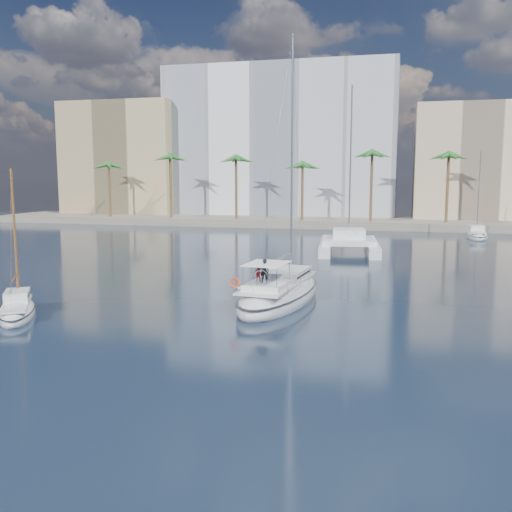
# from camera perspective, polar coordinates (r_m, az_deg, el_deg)

# --- Properties ---
(ground) EXTENTS (160.00, 160.00, 0.00)m
(ground) POSITION_cam_1_polar(r_m,az_deg,el_deg) (36.36, -1.80, -5.17)
(ground) COLOR black
(ground) RESTS_ON ground
(quay) EXTENTS (120.00, 14.00, 1.20)m
(quay) POSITION_cam_1_polar(r_m,az_deg,el_deg) (95.84, 8.26, 3.35)
(quay) COLOR gray
(quay) RESTS_ON ground
(building_modern) EXTENTS (42.00, 16.00, 28.00)m
(building_modern) POSITION_cam_1_polar(r_m,az_deg,el_deg) (109.37, 2.68, 11.02)
(building_modern) COLOR white
(building_modern) RESTS_ON ground
(building_tan_left) EXTENTS (22.00, 14.00, 22.00)m
(building_tan_left) POSITION_cam_1_polar(r_m,az_deg,el_deg) (115.32, -12.71, 9.19)
(building_tan_left) COLOR tan
(building_tan_left) RESTS_ON ground
(building_beige) EXTENTS (20.00, 14.00, 20.00)m
(building_beige) POSITION_cam_1_polar(r_m,az_deg,el_deg) (104.77, 21.08, 8.44)
(building_beige) COLOR beige
(building_beige) RESTS_ON ground
(palm_left) EXTENTS (3.60, 3.60, 12.30)m
(palm_left) POSITION_cam_1_polar(r_m,az_deg,el_deg) (101.01, -11.69, 9.00)
(palm_left) COLOR brown
(palm_left) RESTS_ON ground
(palm_centre) EXTENTS (3.60, 3.60, 12.30)m
(palm_centre) POSITION_cam_1_polar(r_m,az_deg,el_deg) (91.57, 8.12, 9.20)
(palm_centre) COLOR brown
(palm_centre) RESTS_ON ground
(main_sloop) EXTENTS (5.17, 12.83, 18.56)m
(main_sloop) POSITION_cam_1_polar(r_m,az_deg,el_deg) (37.91, 2.40, -3.77)
(main_sloop) COLOR silver
(main_sloop) RESTS_ON ground
(small_sloop) EXTENTS (5.07, 6.55, 9.26)m
(small_sloop) POSITION_cam_1_polar(r_m,az_deg,el_deg) (36.94, -22.80, -5.00)
(small_sloop) COLOR silver
(small_sloop) RESTS_ON ground
(catamaran) EXTENTS (7.45, 13.04, 18.13)m
(catamaran) POSITION_cam_1_polar(r_m,az_deg,el_deg) (63.30, 9.28, 1.45)
(catamaran) COLOR silver
(catamaran) RESTS_ON ground
(seagull) EXTENTS (1.12, 0.48, 0.21)m
(seagull) POSITION_cam_1_polar(r_m,az_deg,el_deg) (39.31, -1.66, -3.25)
(seagull) COLOR silver
(seagull) RESTS_ON ground
(moored_yacht_a) EXTENTS (3.37, 9.52, 11.90)m
(moored_yacht_a) POSITION_cam_1_polar(r_m,az_deg,el_deg) (82.10, 21.23, 1.69)
(moored_yacht_a) COLOR silver
(moored_yacht_a) RESTS_ON ground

